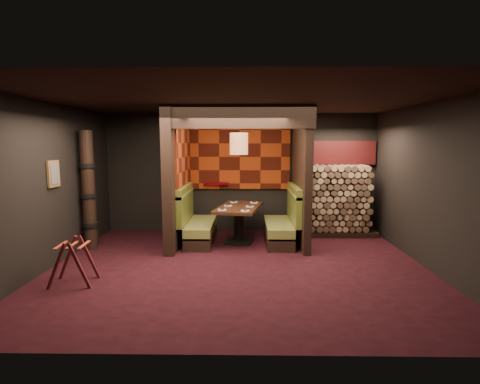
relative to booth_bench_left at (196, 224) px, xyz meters
name	(u,v)px	position (x,y,z in m)	size (l,w,h in m)	color
floor	(239,267)	(0.96, -1.65, -0.41)	(6.50, 5.50, 0.02)	black
ceiling	(239,100)	(0.96, -1.65, 2.46)	(6.50, 5.50, 0.02)	black
wall_back	(241,173)	(0.96, 1.11, 1.02)	(6.50, 0.02, 2.85)	black
wall_front	(233,218)	(0.96, -4.41, 1.02)	(6.50, 0.02, 2.85)	black
wall_left	(49,186)	(-2.30, -1.65, 1.02)	(0.02, 5.50, 2.85)	black
wall_right	(432,186)	(4.22, -1.65, 1.02)	(0.02, 5.50, 2.85)	black
partition_left	(177,177)	(-0.39, 0.00, 1.02)	(0.20, 2.20, 2.85)	black
partition_right	(301,177)	(2.26, 0.05, 1.02)	(0.15, 2.10, 2.85)	black
header_beam	(238,117)	(0.94, -0.95, 2.23)	(2.85, 0.18, 0.44)	black
tapa_back_panel	(240,157)	(0.94, 1.06, 1.42)	(2.40, 0.06, 1.55)	#8F2E0C
tapa_side_panel	(184,157)	(-0.27, 0.17, 1.45)	(0.04, 1.85, 1.45)	#8F2E0C
lacquer_shelf	(216,183)	(0.36, 1.00, 0.78)	(0.60, 0.12, 0.07)	#52030A
booth_bench_left	(196,224)	(0.00, 0.00, 0.00)	(0.68, 1.60, 1.14)	black
booth_bench_right	(283,224)	(1.89, 0.00, 0.00)	(0.68, 1.60, 1.14)	black
dining_table	(239,217)	(0.93, -0.05, 0.17)	(1.10, 1.65, 0.80)	black
place_settings	(239,206)	(0.93, -0.05, 0.41)	(0.85, 1.29, 0.03)	white
pendant_lamp	(239,144)	(0.93, -0.10, 1.73)	(0.38, 0.38, 0.94)	#9A613B
framed_picture	(54,174)	(-2.25, -1.55, 1.22)	(0.05, 0.36, 0.46)	olive
luggage_rack	(73,260)	(-1.56, -2.46, -0.03)	(0.71, 0.53, 0.74)	#4B1518
totem_column	(89,191)	(-2.09, -0.55, 0.79)	(0.31, 0.31, 2.40)	black
firewood_stack	(338,200)	(3.25, 0.70, 0.42)	(1.73, 0.70, 1.64)	black
mosaic_header	(337,153)	(3.25, 1.03, 1.52)	(1.83, 0.10, 0.56)	maroon
bay_front_post	(303,176)	(2.35, 0.31, 1.02)	(0.08, 0.08, 2.85)	black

